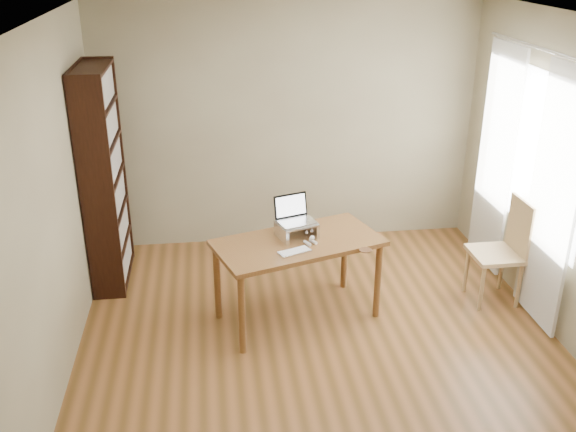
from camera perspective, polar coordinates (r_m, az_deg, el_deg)
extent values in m
cube|color=brown|center=(5.37, 3.16, -12.17)|extent=(4.00, 4.50, 0.02)
cube|color=white|center=(4.40, 3.95, 16.84)|extent=(4.00, 4.50, 0.02)
cube|color=#7B6F53|center=(6.84, 0.01, 8.07)|extent=(4.00, 0.02, 2.60)
cube|color=#7B6F53|center=(2.84, 12.24, -16.73)|extent=(4.00, 0.02, 2.60)
cube|color=#7B6F53|center=(4.80, -20.81, -0.36)|extent=(0.02, 4.50, 2.60)
cube|color=white|center=(6.06, 20.88, 5.47)|extent=(0.01, 1.80, 1.40)
cube|color=black|center=(5.87, -16.62, 1.85)|extent=(0.30, 0.04, 2.10)
cube|color=black|center=(6.67, -15.59, 4.54)|extent=(0.30, 0.04, 2.10)
cube|color=black|center=(6.29, -17.33, 3.20)|extent=(0.02, 0.90, 2.10)
cube|color=black|center=(6.67, -15.11, -4.96)|extent=(0.30, 0.84, 0.02)
cube|color=black|center=(6.59, -15.00, -3.65)|extent=(0.20, 0.78, 0.28)
cube|color=black|center=(6.52, -15.42, -2.33)|extent=(0.30, 0.84, 0.03)
cube|color=black|center=(6.45, -15.31, -0.96)|extent=(0.20, 0.78, 0.28)
cube|color=black|center=(6.39, -15.74, 0.42)|extent=(0.30, 0.84, 0.02)
cube|color=black|center=(6.32, -15.64, 1.85)|extent=(0.20, 0.78, 0.28)
cube|color=black|center=(6.27, -16.07, 3.28)|extent=(0.30, 0.84, 0.02)
cube|color=black|center=(6.21, -15.97, 4.77)|extent=(0.20, 0.78, 0.28)
cube|color=black|center=(6.17, -16.42, 6.25)|extent=(0.30, 0.84, 0.02)
cube|color=black|center=(6.12, -16.33, 7.79)|extent=(0.20, 0.78, 0.28)
cube|color=black|center=(6.08, -16.79, 9.31)|extent=(0.30, 0.84, 0.02)
cube|color=black|center=(6.04, -16.69, 10.89)|extent=(0.20, 0.78, 0.28)
cube|color=black|center=(6.01, -17.17, 12.44)|extent=(0.30, 0.84, 0.03)
cube|color=white|center=(5.66, 22.46, 1.31)|extent=(0.03, 0.70, 2.20)
cube|color=white|center=(6.58, 17.98, 4.90)|extent=(0.03, 0.70, 2.20)
cylinder|color=silver|center=(5.85, 21.61, 13.68)|extent=(0.03, 1.90, 0.03)
cube|color=brown|center=(5.46, 0.89, -2.41)|extent=(1.55, 1.10, 0.04)
cylinder|color=brown|center=(5.85, -5.78, -4.82)|extent=(0.06, 0.06, 0.71)
cylinder|color=brown|center=(6.00, 6.56, -4.08)|extent=(0.06, 0.06, 0.71)
cylinder|color=brown|center=(5.34, -5.56, -7.75)|extent=(0.06, 0.06, 0.71)
cylinder|color=brown|center=(5.51, 7.96, -6.83)|extent=(0.06, 0.06, 0.71)
cube|color=silver|center=(5.49, -0.72, -1.38)|extent=(0.03, 0.25, 0.12)
cube|color=silver|center=(5.52, 2.27, -1.22)|extent=(0.03, 0.25, 0.12)
cube|color=silver|center=(5.48, 0.78, -0.67)|extent=(0.32, 0.25, 0.01)
cube|color=silver|center=(5.47, 0.78, -0.54)|extent=(0.36, 0.30, 0.02)
cube|color=black|center=(5.54, 0.61, 1.00)|extent=(0.30, 0.14, 0.20)
cube|color=white|center=(5.53, 0.62, 0.97)|extent=(0.27, 0.12, 0.17)
cube|color=silver|center=(5.25, 0.60, -3.20)|extent=(0.29, 0.21, 0.02)
cube|color=silver|center=(5.25, 0.60, -3.12)|extent=(0.27, 0.18, 0.00)
cylinder|color=#522E1C|center=(5.33, 6.90, -3.02)|extent=(0.11, 0.11, 0.01)
ellipsoid|color=#463D37|center=(5.53, 1.00, -1.14)|extent=(0.16, 0.36, 0.12)
ellipsoid|color=#463D37|center=(5.63, 0.84, -0.73)|extent=(0.14, 0.15, 0.11)
ellipsoid|color=#463D37|center=(5.35, 1.29, -1.80)|extent=(0.09, 0.09, 0.09)
ellipsoid|color=silver|center=(5.40, 1.23, -1.93)|extent=(0.08, 0.08, 0.08)
sphere|color=silver|center=(5.33, 1.35, -2.09)|extent=(0.04, 0.04, 0.04)
cone|color=#463D37|center=(5.34, 0.99, -1.40)|extent=(0.03, 0.04, 0.04)
cone|color=#463D37|center=(5.35, 1.58, -1.37)|extent=(0.03, 0.04, 0.04)
cylinder|color=silver|center=(5.37, 0.98, -2.50)|extent=(0.03, 0.08, 0.03)
cylinder|color=silver|center=(5.38, 1.62, -2.46)|extent=(0.03, 0.08, 0.03)
cylinder|color=#463D37|center=(5.68, 1.71, -0.94)|extent=(0.13, 0.19, 0.03)
cube|color=tan|center=(6.15, 17.96, -3.27)|extent=(0.44, 0.44, 0.04)
cylinder|color=tan|center=(6.04, 16.83, -6.11)|extent=(0.04, 0.04, 0.47)
cylinder|color=tan|center=(6.19, 19.84, -5.80)|extent=(0.04, 0.04, 0.47)
cylinder|color=tan|center=(6.33, 15.59, -4.57)|extent=(0.04, 0.04, 0.47)
cylinder|color=tan|center=(6.47, 18.49, -4.31)|extent=(0.04, 0.04, 0.47)
cube|color=tan|center=(6.13, 19.93, -0.95)|extent=(0.03, 0.42, 0.52)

